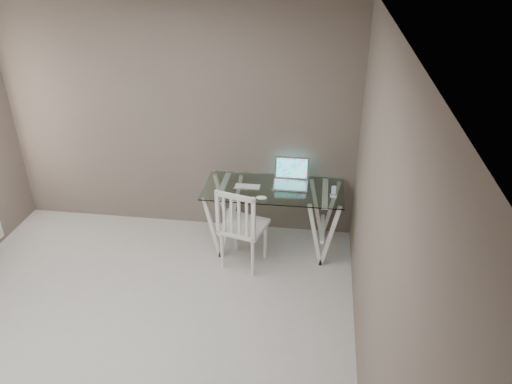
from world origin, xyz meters
TOP-DOWN VIEW (x-y plane):
  - room at (-0.06, 0.02)m, footprint 4.50×4.52m
  - desk at (1.12, 1.85)m, footprint 1.50×0.70m
  - chair at (0.83, 1.42)m, footprint 0.53×0.53m
  - laptop at (1.29, 2.00)m, footprint 0.37×0.33m
  - keyboard at (0.84, 1.84)m, footprint 0.29×0.12m
  - mouse at (1.02, 1.59)m, footprint 0.11×0.07m
  - phone_dock at (1.75, 1.76)m, footprint 0.07×0.07m

SIDE VIEW (x-z plane):
  - desk at x=1.12m, z-range 0.01..0.76m
  - chair at x=0.83m, z-range 0.05..1.00m
  - keyboard at x=0.84m, z-range 0.75..0.75m
  - mouse at x=1.02m, z-range 0.75..0.78m
  - phone_dock at x=1.75m, z-range 0.72..0.84m
  - laptop at x=1.29m, z-range 0.68..0.94m
  - room at x=-0.06m, z-range 0.36..3.07m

